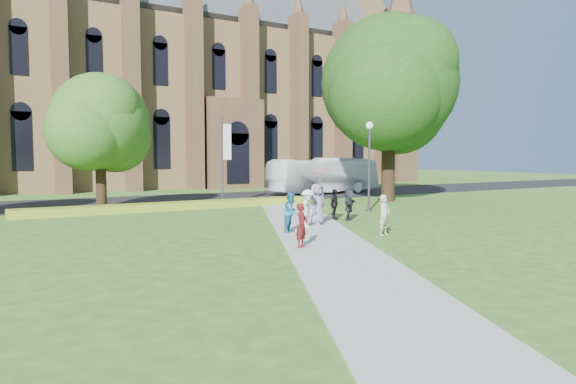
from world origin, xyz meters
TOP-DOWN VIEW (x-y plane):
  - ground at (0.00, 0.00)m, footprint 160.00×160.00m
  - road at (0.00, 20.00)m, footprint 160.00×10.00m
  - footpath at (0.00, 1.00)m, footprint 15.58×28.54m
  - flower_hedge at (-2.00, 13.20)m, footprint 18.00×1.40m
  - cathedral at (10.00, 39.73)m, footprint 52.60×18.25m
  - streetlamp at (7.50, 6.50)m, footprint 0.44×0.44m
  - large_tree at (13.00, 11.00)m, footprint 9.60×9.60m
  - street_tree_1 at (-6.00, 14.50)m, footprint 5.60×5.60m
  - banner_pole_0 at (2.11, 15.20)m, footprint 0.70×0.10m
  - tour_coach at (13.37, 19.46)m, footprint 11.32×4.21m
  - pedestrian_0 at (-2.41, -1.79)m, footprint 0.68×0.63m
  - pedestrian_1 at (-0.86, 1.47)m, footprint 1.04×1.00m
  - pedestrian_2 at (0.53, 2.36)m, footprint 1.25×1.19m
  - pedestrian_3 at (3.37, 4.23)m, footprint 0.96×0.80m
  - pedestrian_4 at (1.44, 2.88)m, footprint 1.08×0.90m
  - pedestrian_5 at (3.80, 3.58)m, footprint 1.41×1.35m
  - pedestrian_6 at (1.88, -1.22)m, footprint 0.68×0.52m
  - parasol at (1.62, 2.98)m, footprint 0.78×0.78m

SIDE VIEW (x-z plane):
  - ground at x=0.00m, z-range 0.00..0.00m
  - road at x=0.00m, z-range 0.00..0.02m
  - footpath at x=0.00m, z-range 0.00..0.04m
  - flower_hedge at x=-2.00m, z-range 0.00..0.45m
  - pedestrian_3 at x=3.37m, z-range 0.04..1.57m
  - pedestrian_0 at x=-2.41m, z-range 0.04..1.59m
  - pedestrian_5 at x=3.80m, z-range 0.04..1.64m
  - pedestrian_6 at x=1.88m, z-range 0.04..1.69m
  - pedestrian_1 at x=-0.86m, z-range 0.04..1.72m
  - pedestrian_2 at x=0.53m, z-range 0.04..1.74m
  - pedestrian_4 at x=1.44m, z-range 0.04..1.93m
  - tour_coach at x=13.37m, z-range 0.02..3.10m
  - parasol at x=1.62m, z-range 1.93..2.60m
  - streetlamp at x=7.50m, z-range 0.68..5.92m
  - banner_pole_0 at x=2.11m, z-range 0.39..6.39m
  - street_tree_1 at x=-6.00m, z-range 1.20..9.25m
  - large_tree at x=13.00m, z-range 1.77..14.97m
  - cathedral at x=10.00m, z-range -1.02..26.98m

